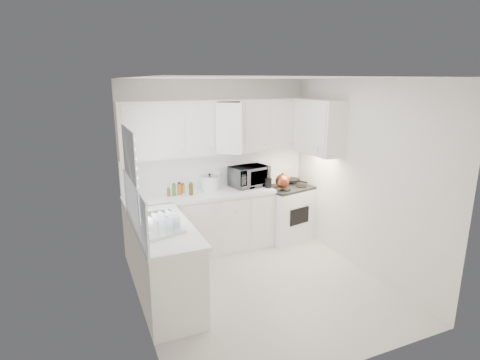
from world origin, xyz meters
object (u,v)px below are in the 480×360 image
utensil_crock (268,177)px  dish_rack (162,223)px  rice_cooker (210,182)px  tea_kettle (282,180)px  stove (286,205)px  microwave (249,174)px

utensil_crock → dish_rack: bearing=-148.2°
utensil_crock → rice_cooker: bearing=166.3°
tea_kettle → dish_rack: size_ratio=0.63×
rice_cooker → utensil_crock: size_ratio=0.74×
stove → dish_rack: (-2.32, -1.29, 0.49)m
microwave → utensil_crock: microwave is taller
tea_kettle → utensil_crock: bearing=177.6°
dish_rack → rice_cooker: bearing=36.7°
dish_rack → utensil_crock: bearing=14.9°
microwave → stove: bearing=-21.4°
microwave → utensil_crock: bearing=-52.1°
rice_cooker → microwave: bearing=-2.5°
rice_cooker → dish_rack: rice_cooker is taller
rice_cooker → dish_rack: bearing=-127.8°
stove → rice_cooker: (-1.28, 0.12, 0.50)m
tea_kettle → dish_rack: 2.42m
stove → microwave: microwave is taller
tea_kettle → microwave: size_ratio=0.47×
dish_rack → tea_kettle: bearing=10.8°
tea_kettle → stove: bearing=57.2°
tea_kettle → dish_rack: bearing=-136.7°
microwave → rice_cooker: size_ratio=2.19×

